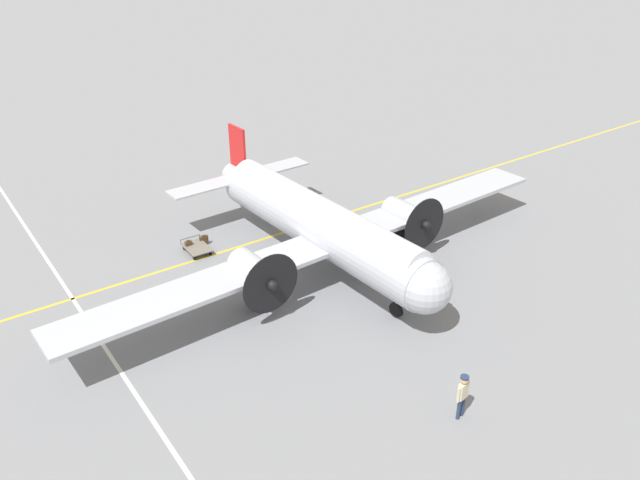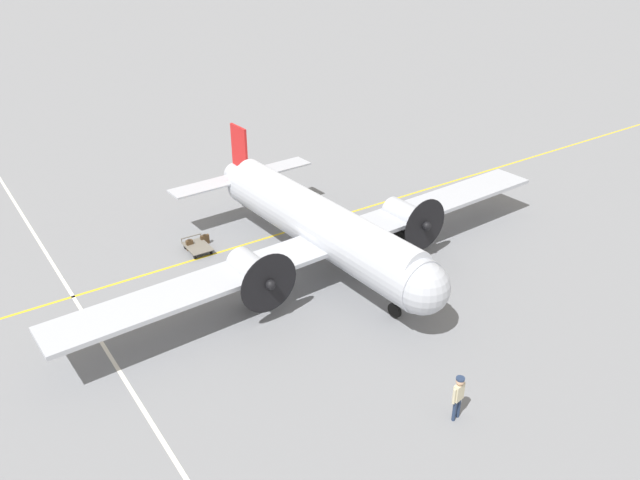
{
  "view_description": "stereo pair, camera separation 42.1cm",
  "coord_description": "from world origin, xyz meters",
  "px_view_note": "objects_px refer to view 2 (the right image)",
  "views": [
    {
      "loc": [
        -15.69,
        -21.98,
        15.76
      ],
      "look_at": [
        0.0,
        0.0,
        1.54
      ],
      "focal_mm": 35.0,
      "sensor_mm": 36.0,
      "label": 1
    },
    {
      "loc": [
        -15.34,
        -22.22,
        15.76
      ],
      "look_at": [
        0.0,
        0.0,
        1.54
      ],
      "focal_mm": 35.0,
      "sensor_mm": 36.0,
      "label": 2
    }
  ],
  "objects_px": {
    "airliner_main": "(325,227)",
    "suitcase_upright_spare": "(205,240)",
    "suitcase_near_door": "(190,245)",
    "crew_foreground": "(458,393)",
    "baggage_cart": "(198,247)"
  },
  "relations": [
    {
      "from": "airliner_main",
      "to": "suitcase_upright_spare",
      "type": "xyz_separation_m",
      "value": [
        -3.69,
        5.91,
        -2.13
      ]
    },
    {
      "from": "suitcase_near_door",
      "to": "suitcase_upright_spare",
      "type": "relative_size",
      "value": 1.06
    },
    {
      "from": "airliner_main",
      "to": "crew_foreground",
      "type": "xyz_separation_m",
      "value": [
        -2.09,
        -10.99,
        -1.26
      ]
    },
    {
      "from": "airliner_main",
      "to": "crew_foreground",
      "type": "distance_m",
      "value": 11.26
    },
    {
      "from": "suitcase_upright_spare",
      "to": "suitcase_near_door",
      "type": "bearing_deg",
      "value": -171.9
    },
    {
      "from": "airliner_main",
      "to": "suitcase_upright_spare",
      "type": "bearing_deg",
      "value": -150.28
    },
    {
      "from": "airliner_main",
      "to": "baggage_cart",
      "type": "xyz_separation_m",
      "value": [
        -4.35,
        5.38,
        -2.12
      ]
    },
    {
      "from": "suitcase_upright_spare",
      "to": "baggage_cart",
      "type": "height_order",
      "value": "suitcase_upright_spare"
    },
    {
      "from": "airliner_main",
      "to": "crew_foreground",
      "type": "relative_size",
      "value": 14.88
    },
    {
      "from": "suitcase_near_door",
      "to": "crew_foreground",
      "type": "bearing_deg",
      "value": -81.42
    },
    {
      "from": "crew_foreground",
      "to": "airliner_main",
      "type": "bearing_deg",
      "value": 70.21
    },
    {
      "from": "airliner_main",
      "to": "suitcase_near_door",
      "type": "xyz_separation_m",
      "value": [
        -4.62,
        5.78,
        -2.11
      ]
    },
    {
      "from": "suitcase_upright_spare",
      "to": "airliner_main",
      "type": "bearing_deg",
      "value": -58.05
    },
    {
      "from": "crew_foreground",
      "to": "suitcase_near_door",
      "type": "height_order",
      "value": "crew_foreground"
    },
    {
      "from": "crew_foreground",
      "to": "suitcase_upright_spare",
      "type": "bearing_deg",
      "value": 86.37
    }
  ]
}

